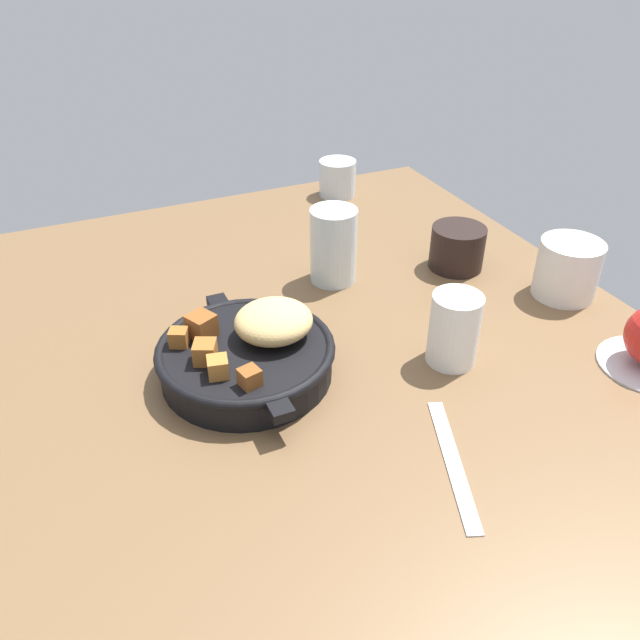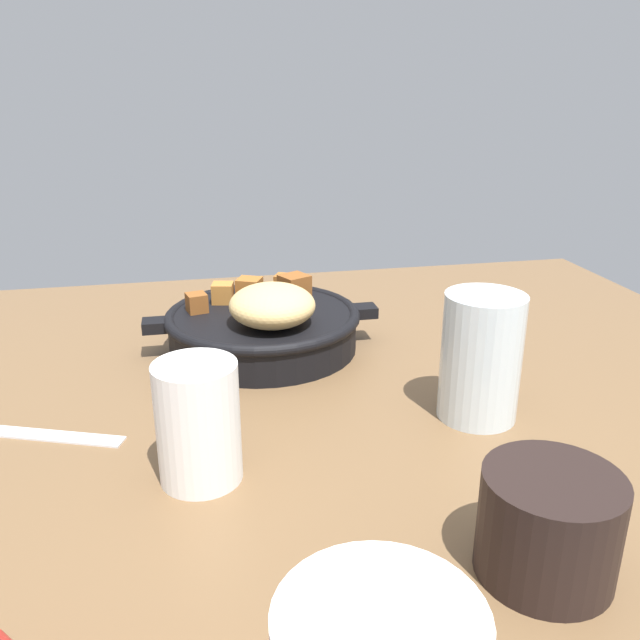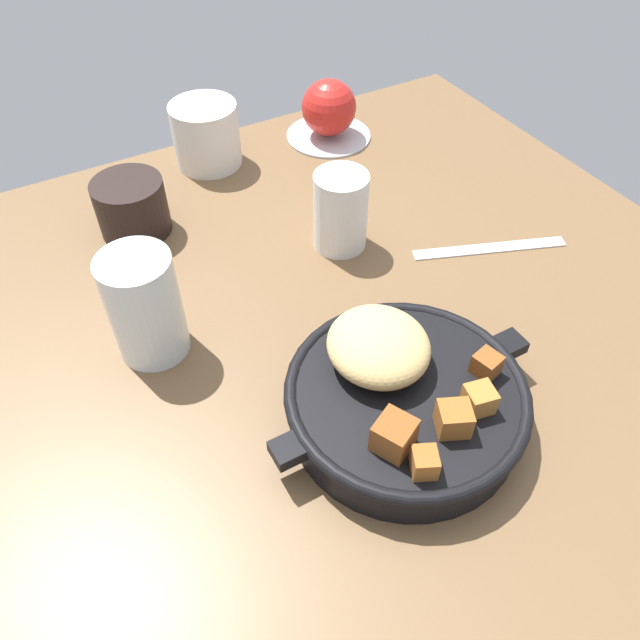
{
  "view_description": "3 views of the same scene",
  "coord_description": "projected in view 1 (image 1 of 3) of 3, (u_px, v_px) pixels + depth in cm",
  "views": [
    {
      "loc": [
        62.17,
        -28.8,
        47.32
      ],
      "look_at": [
        5.15,
        -3.42,
        5.55
      ],
      "focal_mm": 35.61,
      "sensor_mm": 36.0,
      "label": 1
    },
    {
      "loc": [
        11.74,
        52.85,
        27.51
      ],
      "look_at": [
        1.06,
        0.58,
        7.8
      ],
      "focal_mm": 36.52,
      "sensor_mm": 36.0,
      "label": 2
    },
    {
      "loc": [
        -17.31,
        -36.75,
        45.95
      ],
      "look_at": [
        2.57,
        -1.35,
        3.27
      ],
      "focal_mm": 34.9,
      "sensor_mm": 36.0,
      "label": 3
    }
  ],
  "objects": [
    {
      "name": "white_creamer_pitcher",
      "position": [
        454.0,
        329.0,
        0.75
      ],
      "size": [
        6.03,
        6.03,
        9.11
      ],
      "primitive_type": "cylinder",
      "color": "white",
      "rests_on": "ground_plane"
    },
    {
      "name": "ceramic_mug_white",
      "position": [
        568.0,
        269.0,
        0.88
      ],
      "size": [
        8.65,
        8.65,
        8.2
      ],
      "primitive_type": "cylinder",
      "color": "silver",
      "rests_on": "ground_plane"
    },
    {
      "name": "water_glass_tall",
      "position": [
        333.0,
        246.0,
        0.91
      ],
      "size": [
        6.78,
        6.78,
        11.08
      ],
      "primitive_type": "cylinder",
      "color": "silver",
      "rests_on": "ground_plane"
    },
    {
      "name": "coffee_mug_dark",
      "position": [
        457.0,
        248.0,
        0.96
      ],
      "size": [
        8.13,
        8.13,
        6.53
      ],
      "primitive_type": "cylinder",
      "color": "black",
      "rests_on": "ground_plane"
    },
    {
      "name": "water_glass_short",
      "position": [
        337.0,
        178.0,
        1.19
      ],
      "size": [
        6.86,
        6.86,
        6.66
      ],
      "primitive_type": "cylinder",
      "color": "silver",
      "rests_on": "ground_plane"
    },
    {
      "name": "cast_iron_skillet",
      "position": [
        249.0,
        353.0,
        0.74
      ],
      "size": [
        25.18,
        20.92,
        8.27
      ],
      "color": "black",
      "rests_on": "ground_plane"
    },
    {
      "name": "butter_knife",
      "position": [
        453.0,
        461.0,
        0.64
      ],
      "size": [
        17.21,
        7.86,
        0.36
      ],
      "primitive_type": "cube",
      "rotation": [
        0.0,
        0.0,
        -0.37
      ],
      "color": "silver",
      "rests_on": "ground_plane"
    },
    {
      "name": "ground_plane",
      "position": [
        328.0,
        337.0,
        0.84
      ],
      "size": [
        96.19,
        81.33,
        2.4
      ],
      "primitive_type": "cube",
      "color": "brown"
    }
  ]
}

